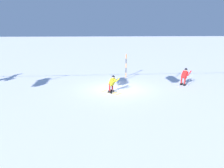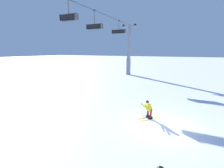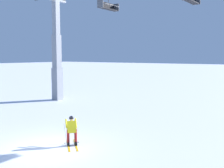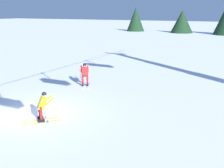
# 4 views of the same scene
# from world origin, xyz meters

# --- Properties ---
(ground_plane) EXTENTS (260.00, 260.00, 0.00)m
(ground_plane) POSITION_xyz_m (0.00, 0.00, 0.00)
(ground_plane) COLOR white
(skier_carving_main) EXTENTS (1.64, 1.52, 1.49)m
(skier_carving_main) POSITION_xyz_m (0.58, 1.13, 0.77)
(skier_carving_main) COLOR yellow
(skier_carving_main) RESTS_ON ground_plane
(lift_tower_near) EXTENTS (0.77, 2.49, 9.89)m
(lift_tower_near) POSITION_xyz_m (-9.87, 10.00, 4.10)
(lift_tower_near) COLOR gray
(lift_tower_near) RESTS_ON ground_plane
(chairlift_seat_nearest) EXTENTS (0.61, 2.20, 1.85)m
(chairlift_seat_nearest) POSITION_xyz_m (-3.82, 10.00, 8.24)
(chairlift_seat_nearest) COLOR black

